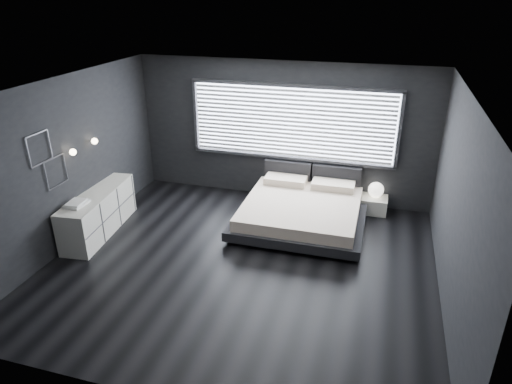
# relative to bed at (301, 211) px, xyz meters

# --- Properties ---
(room) EXTENTS (6.04, 6.00, 2.80)m
(room) POSITION_rel_bed_xyz_m (-0.66, -1.59, 1.12)
(room) COLOR black
(room) RESTS_ON ground
(window) EXTENTS (4.14, 0.09, 1.52)m
(window) POSITION_rel_bed_xyz_m (-0.46, 1.10, 1.33)
(window) COLOR white
(window) RESTS_ON ground
(headboard) EXTENTS (1.96, 0.16, 0.52)m
(headboard) POSITION_rel_bed_xyz_m (0.00, 1.05, 0.29)
(headboard) COLOR black
(headboard) RESTS_ON ground
(sconce_near) EXTENTS (0.18, 0.11, 0.11)m
(sconce_near) POSITION_rel_bed_xyz_m (-3.54, -1.54, 1.32)
(sconce_near) COLOR silver
(sconce_near) RESTS_ON ground
(sconce_far) EXTENTS (0.18, 0.11, 0.11)m
(sconce_far) POSITION_rel_bed_xyz_m (-3.54, -0.94, 1.32)
(sconce_far) COLOR silver
(sconce_far) RESTS_ON ground
(wall_art_upper) EXTENTS (0.01, 0.48, 0.48)m
(wall_art_upper) POSITION_rel_bed_xyz_m (-3.63, -2.14, 1.57)
(wall_art_upper) COLOR #47474C
(wall_art_upper) RESTS_ON ground
(wall_art_lower) EXTENTS (0.01, 0.48, 0.48)m
(wall_art_lower) POSITION_rel_bed_xyz_m (-3.63, -1.89, 1.10)
(wall_art_lower) COLOR #47474C
(wall_art_lower) RESTS_ON ground
(bed) EXTENTS (2.32, 2.22, 0.60)m
(bed) POSITION_rel_bed_xyz_m (0.00, 0.00, 0.00)
(bed) COLOR black
(bed) RESTS_ON ground
(nightstand) EXTENTS (0.54, 0.45, 0.31)m
(nightstand) POSITION_rel_bed_xyz_m (1.26, 0.91, -0.12)
(nightstand) COLOR silver
(nightstand) RESTS_ON ground
(orb_lamp) EXTENTS (0.30, 0.30, 0.30)m
(orb_lamp) POSITION_rel_bed_xyz_m (1.28, 0.94, 0.18)
(orb_lamp) COLOR white
(orb_lamp) RESTS_ON nightstand
(dresser) EXTENTS (0.73, 1.95, 0.76)m
(dresser) POSITION_rel_bed_xyz_m (-3.44, -1.27, 0.10)
(dresser) COLOR silver
(dresser) RESTS_ON ground
(book_stack) EXTENTS (0.29, 0.38, 0.08)m
(book_stack) POSITION_rel_bed_xyz_m (-3.45, -1.79, 0.52)
(book_stack) COLOR white
(book_stack) RESTS_ON dresser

